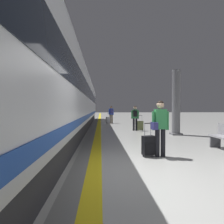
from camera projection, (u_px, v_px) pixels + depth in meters
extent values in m
plane|color=#B7B7B2|center=(132.00, 171.00, 4.26)|extent=(120.00, 120.00, 0.00)
cube|color=yellow|center=(99.00, 127.00, 14.18)|extent=(0.36, 80.00, 0.01)
cube|color=slate|center=(95.00, 127.00, 14.17)|extent=(0.55, 80.00, 0.01)
cube|color=#38383D|center=(70.00, 124.00, 13.10)|extent=(2.67, 24.48, 0.70)
cube|color=silver|center=(70.00, 99.00, 13.06)|extent=(2.90, 25.50, 2.90)
cylinder|color=silver|center=(70.00, 80.00, 13.03)|extent=(2.84, 24.99, 2.84)
cube|color=black|center=(70.00, 94.00, 13.05)|extent=(2.93, 23.97, 0.80)
cube|color=#1E4CB2|center=(70.00, 115.00, 13.08)|extent=(2.94, 24.99, 0.24)
cube|color=gray|center=(61.00, 104.00, 16.79)|extent=(0.02, 0.90, 2.00)
cube|color=gray|center=(9.00, 98.00, 7.25)|extent=(0.02, 0.90, 2.00)
cylinder|color=black|center=(163.00, 143.00, 5.50)|extent=(0.14, 0.14, 0.85)
cylinder|color=black|center=(157.00, 143.00, 5.48)|extent=(0.14, 0.14, 0.85)
cube|color=#338C4C|center=(160.00, 119.00, 5.48)|extent=(0.36, 0.23, 0.60)
cylinder|color=#338C4C|center=(167.00, 121.00, 5.50)|extent=(0.09, 0.09, 0.56)
cylinder|color=#338C4C|center=(153.00, 121.00, 5.44)|extent=(0.09, 0.09, 0.56)
sphere|color=beige|center=(160.00, 105.00, 5.47)|extent=(0.22, 0.22, 0.22)
sphere|color=black|center=(160.00, 104.00, 5.47)|extent=(0.20, 0.20, 0.20)
cube|color=navy|center=(154.00, 126.00, 5.42)|extent=(0.16, 0.29, 0.22)
cube|color=black|center=(149.00, 145.00, 5.50)|extent=(0.42, 0.31, 0.57)
cube|color=black|center=(151.00, 148.00, 5.39)|extent=(0.31, 0.09, 0.32)
cylinder|color=black|center=(152.00, 155.00, 5.61)|extent=(0.03, 0.06, 0.06)
cylinder|color=black|center=(143.00, 155.00, 5.52)|extent=(0.03, 0.06, 0.06)
cylinder|color=gray|center=(151.00, 129.00, 5.57)|extent=(0.02, 0.02, 0.38)
cylinder|color=gray|center=(145.00, 130.00, 5.51)|extent=(0.02, 0.02, 0.38)
cube|color=black|center=(148.00, 123.00, 5.54)|extent=(0.22, 0.08, 0.02)
cylinder|color=black|center=(134.00, 124.00, 11.96)|extent=(0.14, 0.14, 0.81)
cylinder|color=black|center=(136.00, 124.00, 11.94)|extent=(0.14, 0.14, 0.81)
cube|color=#338C4C|center=(135.00, 114.00, 11.94)|extent=(0.36, 0.24, 0.58)
cylinder|color=#338C4C|center=(132.00, 115.00, 11.97)|extent=(0.09, 0.09, 0.54)
cylinder|color=#338C4C|center=(138.00, 115.00, 11.93)|extent=(0.09, 0.09, 0.54)
sphere|color=beige|center=(135.00, 108.00, 11.93)|extent=(0.21, 0.21, 0.21)
sphere|color=black|center=(135.00, 107.00, 11.93)|extent=(0.20, 0.20, 0.20)
cube|color=black|center=(135.00, 114.00, 11.79)|extent=(0.27, 0.17, 0.39)
cube|color=#596038|center=(140.00, 125.00, 11.79)|extent=(0.43, 0.33, 0.58)
cube|color=#596038|center=(141.00, 126.00, 11.91)|extent=(0.30, 0.11, 0.32)
cylinder|color=black|center=(138.00, 130.00, 11.77)|extent=(0.04, 0.06, 0.06)
cylinder|color=black|center=(143.00, 131.00, 11.70)|extent=(0.04, 0.06, 0.06)
cylinder|color=gray|center=(139.00, 118.00, 11.76)|extent=(0.02, 0.02, 0.38)
cylinder|color=gray|center=(142.00, 118.00, 11.70)|extent=(0.02, 0.02, 0.38)
cube|color=black|center=(140.00, 115.00, 11.73)|extent=(0.22, 0.09, 0.02)
cylinder|color=brown|center=(110.00, 119.00, 17.77)|extent=(0.14, 0.14, 0.85)
cylinder|color=brown|center=(112.00, 119.00, 17.84)|extent=(0.14, 0.14, 0.85)
cube|color=blue|center=(111.00, 112.00, 17.79)|extent=(0.39, 0.30, 0.60)
cylinder|color=blue|center=(109.00, 112.00, 17.71)|extent=(0.09, 0.09, 0.56)
cylinder|color=blue|center=(113.00, 112.00, 17.88)|extent=(0.09, 0.09, 0.56)
sphere|color=#A37556|center=(111.00, 107.00, 17.78)|extent=(0.22, 0.22, 0.22)
sphere|color=black|center=(111.00, 107.00, 17.78)|extent=(0.20, 0.20, 0.20)
cube|color=navy|center=(112.00, 111.00, 17.65)|extent=(0.29, 0.22, 0.40)
cube|color=#9E9EA3|center=(108.00, 120.00, 17.44)|extent=(0.43, 0.34, 0.57)
cube|color=#9E9EA3|center=(108.00, 121.00, 17.55)|extent=(0.30, 0.13, 0.31)
cylinder|color=black|center=(107.00, 123.00, 17.33)|extent=(0.04, 0.06, 0.06)
cylinder|color=black|center=(110.00, 123.00, 17.45)|extent=(0.04, 0.06, 0.06)
cylinder|color=gray|center=(107.00, 115.00, 17.34)|extent=(0.02, 0.02, 0.38)
cylinder|color=gray|center=(109.00, 115.00, 17.43)|extent=(0.02, 0.02, 0.38)
cube|color=black|center=(108.00, 113.00, 17.38)|extent=(0.21, 0.10, 0.02)
cylinder|color=slate|center=(176.00, 102.00, 10.02)|extent=(0.44, 0.44, 3.60)
cube|color=slate|center=(176.00, 134.00, 10.06)|extent=(0.56, 0.56, 0.10)
cube|color=#4C4C51|center=(215.00, 141.00, 6.83)|extent=(0.40, 0.06, 0.45)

